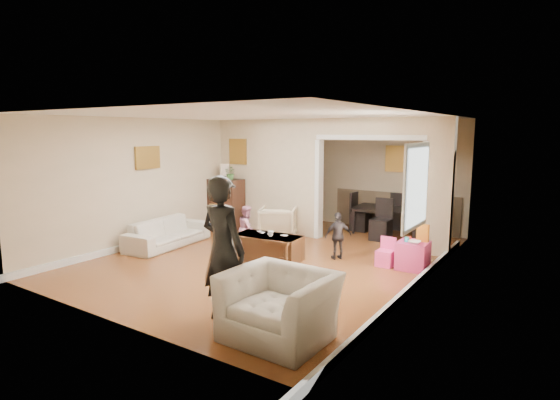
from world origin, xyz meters
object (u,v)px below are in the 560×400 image
Objects in this scene: armchair_front at (279,306)px; child_toddler at (338,236)px; dining_table at (391,221)px; child_kneel_a at (226,230)px; coffee_cup at (271,234)px; play_table at (413,255)px; armchair_back at (278,223)px; dresser at (225,204)px; coffee_table at (268,247)px; adult_person at (223,250)px; cyan_cup at (407,239)px; table_lamp at (224,172)px; child_kneel_b at (247,228)px; sofa at (168,233)px.

child_toddler is (-0.85, 3.24, 0.06)m from armchair_front.
child_kneel_a is (-2.03, -3.37, 0.18)m from dining_table.
play_table is (2.28, 0.96, -0.27)m from coffee_cup.
armchair_back is 4.70m from armchair_front.
dresser is 0.98× the size of coffee_table.
coffee_table is 2.55m from play_table.
adult_person reaches higher than coffee_cup.
dresser reaches higher than armchair_back.
dining_table is 2.47m from child_toddler.
coffee_table is at bearing -113.48° from dining_table.
adult_person is at bearing 89.48° from armchair_back.
play_table is (3.10, -0.50, -0.12)m from armchair_back.
cyan_cup is at bearing 20.63° from coffee_table.
table_lamp is at bearing 43.16° from child_kneel_a.
dresser is 4.77m from cyan_cup.
cyan_cup is (2.28, 0.86, 0.28)m from coffee_table.
armchair_front is 3.14m from coffee_table.
table_lamp is 0.29× the size of coffee_table.
table_lamp is at bearing -62.43° from child_toddler.
child_kneel_b reaches higher than coffee_cup.
table_lamp is (-4.32, 4.14, 1.00)m from armchair_front.
table_lamp is at bearing -33.23° from armchair_back.
table_lamp is 4.07m from dining_table.
table_lamp is 4.50× the size of cyan_cup.
armchair_front is 0.97× the size of dresser.
table_lamp is 3.70m from child_toddler.
child_toddler reaches higher than cyan_cup.
dresser reaches higher than child_kneel_a.
dresser is 1.38× the size of child_toddler.
child_kneel_a is 2.10m from child_toddler.
child_toddler is (1.75, 0.45, -0.01)m from child_kneel_b.
dining_table reaches higher than coffee_cup.
table_lamp is 3.33× the size of coffee_cup.
sofa is 1.99m from dresser.
armchair_back reaches higher than coffee_table.
armchair_back is 2.00m from table_lamp.
cyan_cup reaches higher than play_table.
adult_person is at bearing -128.13° from sofa.
coffee_table is at bearing -34.28° from dresser.
armchair_back is 0.89× the size of child_toddler.
cyan_cup is 0.05× the size of dining_table.
sofa is at bearing -172.26° from coffee_table.
child_toddler is (-0.13, -2.47, 0.14)m from dining_table.
coffee_table is 2.79m from adult_person.
cyan_cup is 3.04m from child_kneel_b.
table_lamp is 5.43m from adult_person.
child_kneel_b reaches higher than sofa.
coffee_cup is 0.22× the size of play_table.
coffee_table is at bearing 128.51° from armchair_front.
coffee_table is 0.71× the size of dining_table.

